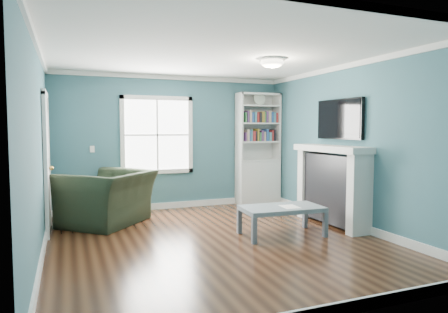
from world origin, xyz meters
name	(u,v)px	position (x,y,z in m)	size (l,w,h in m)	color
floor	(217,241)	(0.00, 0.00, 0.00)	(5.00, 5.00, 0.00)	black
room_walls	(217,128)	(0.00, 0.00, 1.58)	(5.00, 5.00, 5.00)	#37606A
trim	(217,153)	(0.00, 0.00, 1.24)	(4.50, 5.00, 2.60)	white
window	(157,135)	(-0.30, 2.49, 1.45)	(1.40, 0.06, 1.50)	white
bookshelf	(258,160)	(1.77, 2.30, 0.92)	(0.90, 0.35, 2.31)	silver
fireplace	(332,186)	(2.08, 0.20, 0.64)	(0.44, 1.58, 1.30)	black
tv	(340,119)	(2.20, 0.20, 1.72)	(0.06, 1.10, 0.65)	black
door	(46,162)	(-2.22, 1.40, 1.07)	(0.12, 0.98, 2.17)	silver
ceiling_fixture	(272,62)	(0.90, 0.10, 2.55)	(0.38, 0.38, 0.15)	white
light_switch	(92,149)	(-1.50, 2.48, 1.20)	(0.08, 0.01, 0.12)	white
recliner	(108,189)	(-1.32, 1.60, 0.59)	(1.34, 0.87, 1.17)	black
coffee_table	(282,210)	(0.99, -0.06, 0.37)	(1.21, 0.71, 0.43)	#545B65
paper_sheet	(290,207)	(1.09, -0.14, 0.43)	(0.23, 0.30, 0.00)	white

